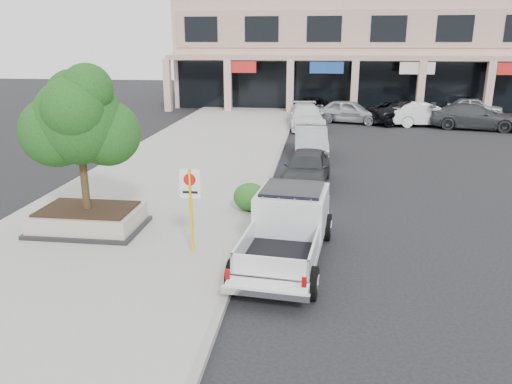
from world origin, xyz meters
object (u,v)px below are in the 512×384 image
(planter, at_px, (88,219))
(no_parking_sign, at_px, (191,199))
(curb_car_b, at_px, (311,142))
(lot_car_e, at_px, (474,107))
(curb_car_a, at_px, (307,168))
(lot_car_a, at_px, (349,111))
(lot_car_c, at_px, (474,117))
(lot_car_d, at_px, (407,112))
(planter_tree, at_px, (85,120))
(curb_car_c, at_px, (306,117))
(lot_car_b, at_px, (426,114))
(curb_car_d, at_px, (312,108))
(pickup_truck, at_px, (286,230))

(planter, xyz_separation_m, no_parking_sign, (3.50, -1.24, 1.16))
(planter, relative_size, curb_car_b, 0.71)
(planter, xyz_separation_m, lot_car_e, (18.49, 27.07, 0.24))
(curb_car_a, bearing_deg, lot_car_a, 85.87)
(lot_car_c, bearing_deg, lot_car_d, 79.05)
(planter_tree, distance_m, curb_car_c, 20.68)
(lot_car_b, bearing_deg, lot_car_a, 74.40)
(lot_car_a, bearing_deg, lot_car_e, -51.82)
(planter_tree, bearing_deg, no_parking_sign, -22.48)
(curb_car_c, distance_m, lot_car_e, 14.57)
(lot_car_b, bearing_deg, no_parking_sign, 148.70)
(planter_tree, bearing_deg, curb_car_d, 76.32)
(planter_tree, bearing_deg, lot_car_d, 60.56)
(pickup_truck, xyz_separation_m, lot_car_a, (2.78, 23.75, -0.06))
(curb_car_d, xyz_separation_m, lot_car_b, (7.80, -3.01, 0.05))
(pickup_truck, height_order, curb_car_a, pickup_truck)
(lot_car_c, bearing_deg, curb_car_a, 156.63)
(lot_car_a, relative_size, lot_car_b, 0.99)
(planter_tree, relative_size, lot_car_b, 0.83)
(curb_car_b, relative_size, lot_car_a, 0.95)
(curb_car_c, height_order, lot_car_a, lot_car_a)
(planter, xyz_separation_m, lot_car_b, (13.93, 21.76, 0.32))
(lot_car_c, height_order, lot_car_d, lot_car_c)
(no_parking_sign, relative_size, lot_car_b, 0.48)
(lot_car_a, xyz_separation_m, lot_car_e, (9.71, 4.52, -0.10))
(curb_car_b, bearing_deg, lot_car_c, 39.26)
(planter, height_order, lot_car_a, lot_car_a)
(curb_car_b, distance_m, lot_car_d, 12.94)
(lot_car_b, relative_size, lot_car_c, 0.86)
(curb_car_a, relative_size, lot_car_d, 0.74)
(curb_car_d, distance_m, lot_car_a, 3.46)
(lot_car_d, relative_size, lot_car_e, 1.37)
(lot_car_d, bearing_deg, pickup_truck, 141.96)
(lot_car_b, bearing_deg, curb_car_d, 62.00)
(planter_tree, bearing_deg, pickup_truck, -13.03)
(lot_car_d, bearing_deg, planter, 128.38)
(lot_car_e, bearing_deg, curb_car_a, 156.26)
(planter, xyz_separation_m, curb_car_d, (6.13, 24.77, 0.27))
(lot_car_d, bearing_deg, lot_car_b, -149.20)
(curb_car_b, bearing_deg, lot_car_b, 50.77)
(lot_car_e, bearing_deg, lot_car_c, 171.02)
(curb_car_c, distance_m, lot_car_b, 8.31)
(planter_tree, xyz_separation_m, lot_car_c, (16.67, 20.77, -2.60))
(planter, bearing_deg, curb_car_b, 60.77)
(curb_car_b, relative_size, lot_car_e, 1.08)
(no_parking_sign, relative_size, lot_car_e, 0.55)
(planter_tree, distance_m, pickup_truck, 6.54)
(pickup_truck, distance_m, lot_car_e, 30.91)
(no_parking_sign, bearing_deg, planter_tree, 157.52)
(no_parking_sign, relative_size, curb_car_d, 0.43)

